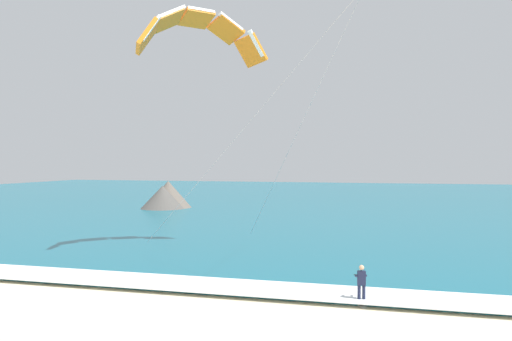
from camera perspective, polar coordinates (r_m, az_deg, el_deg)
name	(u,v)px	position (r m, az deg, el deg)	size (l,w,h in m)	color
sea	(429,201)	(83.22, 17.80, -3.11)	(200.00, 120.00, 0.20)	#146075
surf_foam	(487,303)	(24.87, 23.17, -12.75)	(200.00, 3.10, 0.04)	white
surfboard	(361,304)	(24.03, 11.05, -13.65)	(0.75, 1.46, 0.09)	white
kitesurfer	(361,282)	(23.83, 11.05, -11.51)	(0.60, 0.60, 1.69)	#191E38
kite_primary	(200,31)	(36.04, -5.94, 14.45)	(14.22, 12.58, 14.66)	orange
headland_left	(165,196)	(68.24, -9.55, -2.71)	(6.15, 7.57, 3.54)	#56514C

